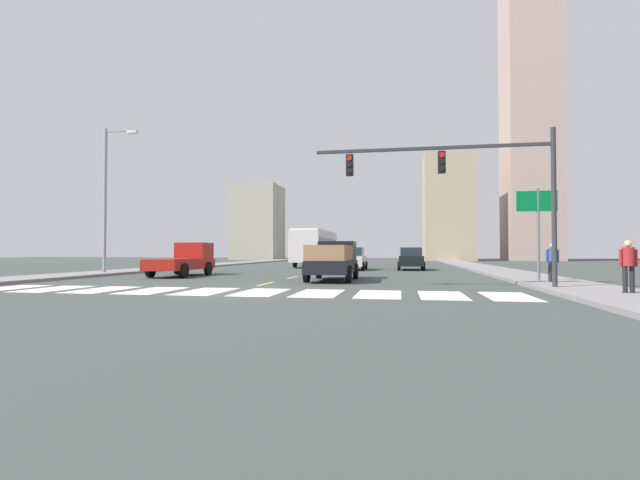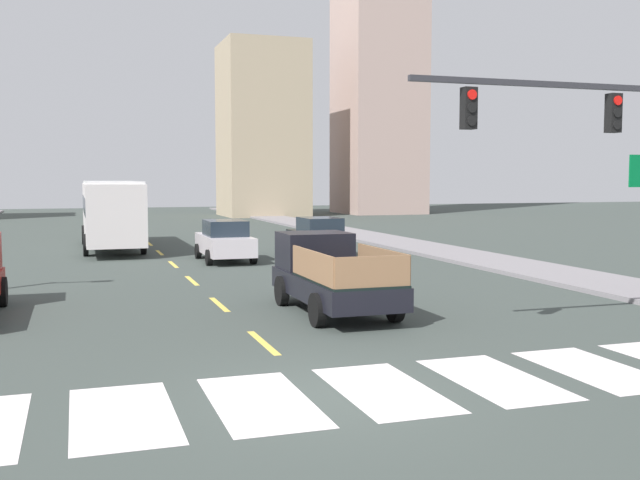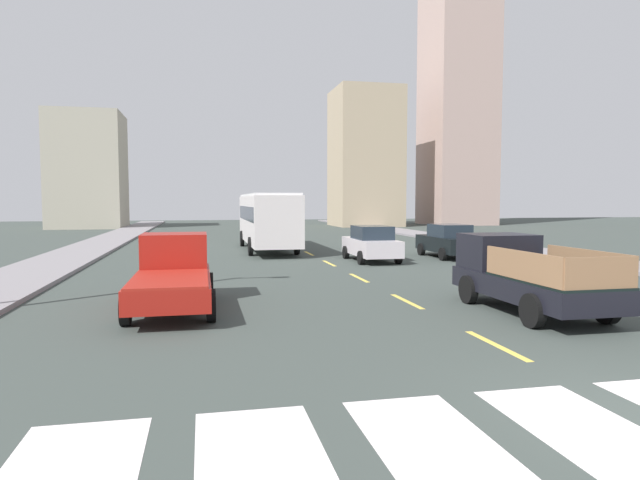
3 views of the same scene
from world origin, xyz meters
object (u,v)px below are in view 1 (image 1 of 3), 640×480
Objects in this scene: pickup_stakebed at (334,261)px; streetlight_left at (107,194)px; pickup_dark at (185,260)px; sedan_near_right at (411,259)px; traffic_signal_gantry at (473,178)px; pedestrian_walking at (552,259)px; direction_sign_green at (537,215)px; city_bus at (315,246)px; pedestrian_waiting at (628,262)px; sedan_near_left at (353,259)px.

streetlight_left is (-14.43, 2.53, 4.03)m from pickup_stakebed.
pickup_dark reaches higher than sedan_near_right.
traffic_signal_gantry is at bearing -24.66° from pickup_dark.
direction_sign_green is at bearing 166.21° from pedestrian_walking.
city_bus is at bearing 75.13° from pickup_dark.
pickup_stakebed is at bearing 172.16° from direction_sign_green.
streetlight_left is at bearing -80.29° from pedestrian_waiting.
pickup_dark is at bearing -144.85° from pedestrian_walking.
sedan_near_right is at bearing -36.90° from city_bus.
sedan_near_left is (4.24, -6.91, -1.09)m from city_bus.
city_bus is at bearing -119.67° from pedestrian_waiting.
city_bus is 8.18m from sedan_near_left.
pickup_stakebed is 1.18× the size of sedan_near_right.
sedan_near_right is at bearing 109.85° from direction_sign_green.
pedestrian_waiting is at bearing -20.90° from streetlight_left.
streetlight_left reaches higher than sedan_near_right.
sedan_near_right is 21.68m from streetlight_left.
city_bus is 2.45× the size of sedan_near_left.
sedan_near_left is at bearing -60.19° from city_bus.
pedestrian_walking is at bearing -10.61° from streetlight_left.
traffic_signal_gantry reaches higher than pickup_stakebed.
traffic_signal_gantry is 4.89m from direction_sign_green.
pickup_stakebed is 9.81m from pedestrian_walking.
sedan_near_right is at bearing 39.63° from pickup_dark.
pedestrian_walking is at bearing 37.54° from traffic_signal_gantry.
pedestrian_walking is (14.21, -21.19, -0.84)m from city_bus.
city_bus is at bearing 124.03° from direction_sign_green.
pickup_stakebed is 3.17× the size of pedestrian_waiting.
city_bus is at bearing 142.30° from sedan_near_right.
streetlight_left is at bearing -142.73° from pedestrian_walking.
city_bus is at bearing 119.84° from sedan_near_left.
sedan_near_left is at bearing 125.25° from direction_sign_green.
pedestrian_waiting is at bearing -61.97° from city_bus.
traffic_signal_gantry is (6.00, -4.75, 3.26)m from pickup_stakebed.
traffic_signal_gantry reaches higher than pickup_dark.
sedan_near_right is 2.68× the size of pedestrian_walking.
traffic_signal_gantry is at bearing -38.78° from pickup_stakebed.
pedestrian_waiting is (4.32, -2.18, -3.08)m from traffic_signal_gantry.
pedestrian_walking is (9.97, -14.28, 0.26)m from sedan_near_left.
pickup_dark is 1.24× the size of direction_sign_green.
pickup_dark is 6.65m from streetlight_left.
traffic_signal_gantry is 5.44× the size of pedestrian_waiting.
sedan_near_left is 0.49× the size of streetlight_left.
sedan_near_left is 18.50m from traffic_signal_gantry.
streetlight_left is (-20.42, 7.27, 0.77)m from traffic_signal_gantry.
sedan_near_left is at bearing 110.47° from traffic_signal_gantry.
pickup_stakebed is at bearing 141.63° from traffic_signal_gantry.
city_bus is 2.45× the size of sedan_near_right.
pedestrian_walking reaches higher than sedan_near_left.
traffic_signal_gantry is at bearing -67.83° from city_bus.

